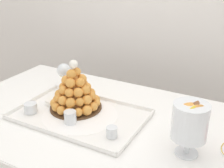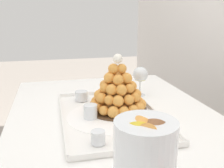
% 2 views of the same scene
% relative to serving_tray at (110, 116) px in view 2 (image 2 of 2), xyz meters
% --- Properties ---
extents(buffet_table, '(1.58, 0.92, 0.79)m').
position_rel_serving_tray_xyz_m(buffet_table, '(0.10, 0.03, -0.10)').
color(buffet_table, brown).
rests_on(buffet_table, ground_plane).
extents(serving_tray, '(0.63, 0.41, 0.02)m').
position_rel_serving_tray_xyz_m(serving_tray, '(0.00, 0.00, 0.00)').
color(serving_tray, white).
rests_on(serving_tray, buffet_table).
extents(croquembouche, '(0.26, 0.26, 0.26)m').
position_rel_serving_tray_xyz_m(croquembouche, '(-0.06, 0.05, 0.10)').
color(croquembouche, '#4C331E').
rests_on(croquembouche, serving_tray).
extents(dessert_cup_left, '(0.06, 0.06, 0.05)m').
position_rel_serving_tray_xyz_m(dessert_cup_left, '(-0.23, -0.09, 0.02)').
color(dessert_cup_left, silver).
rests_on(dessert_cup_left, serving_tray).
extents(dessert_cup_mid_left, '(0.06, 0.06, 0.06)m').
position_rel_serving_tray_xyz_m(dessert_cup_mid_left, '(0.00, -0.08, 0.03)').
color(dessert_cup_mid_left, silver).
rests_on(dessert_cup_mid_left, serving_tray).
extents(dessert_cup_centre, '(0.05, 0.05, 0.05)m').
position_rel_serving_tray_xyz_m(dessert_cup_centre, '(0.23, -0.09, 0.02)').
color(dessert_cup_centre, silver).
rests_on(dessert_cup_centre, serving_tray).
extents(creme_brulee_ramekin, '(0.09, 0.09, 0.02)m').
position_rel_serving_tray_xyz_m(creme_brulee_ramekin, '(-0.19, 0.04, 0.02)').
color(creme_brulee_ramekin, white).
rests_on(creme_brulee_ramekin, serving_tray).
extents(macaron_goblet, '(0.14, 0.14, 0.24)m').
position_rel_serving_tray_xyz_m(macaron_goblet, '(0.54, -0.04, 0.14)').
color(macaron_goblet, white).
rests_on(macaron_goblet, buffet_table).
extents(wine_glass, '(0.08, 0.08, 0.16)m').
position_rel_serving_tray_xyz_m(wine_glass, '(-0.26, 0.23, 0.11)').
color(wine_glass, silver).
rests_on(wine_glass, buffet_table).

